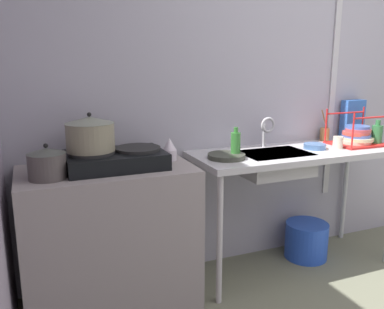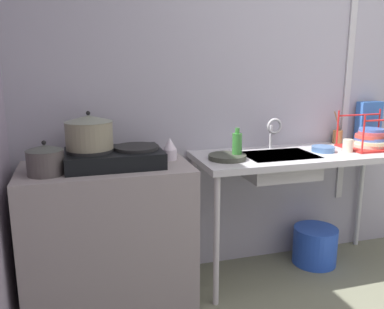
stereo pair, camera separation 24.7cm
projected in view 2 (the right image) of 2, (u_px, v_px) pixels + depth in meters
The scene contains 18 objects.
wall_back at pixel (325, 74), 2.97m from camera, with size 5.14×0.10×2.71m, color #9D9BA7.
wall_metal_strip at pixel (350, 55), 2.93m from camera, with size 0.05×0.01×2.17m, color #B9B7BA.
counter_concrete at pixel (109, 235), 2.43m from camera, with size 0.98×0.54×0.85m, color gray.
counter_sink at pixel (302, 163), 2.70m from camera, with size 1.45×0.54×0.85m.
stove at pixel (114, 157), 2.34m from camera, with size 0.55×0.37×0.11m.
pot_on_left_burner at pixel (89, 132), 2.27m from camera, with size 0.27×0.27×0.21m.
pot_beside_stove at pixel (45, 160), 2.14m from camera, with size 0.20×0.20×0.19m.
percolator at pixel (170, 149), 2.48m from camera, with size 0.09×0.09×0.14m.
sink_basin at pixel (279, 166), 2.64m from camera, with size 0.46×0.33×0.15m, color #B9B7BA.
faucet at pixel (274, 129), 2.75m from camera, with size 0.11×0.06×0.22m.
frying_pan at pixel (227, 157), 2.50m from camera, with size 0.23×0.23×0.03m, color #35372E.
dish_rack at pixel (370, 140), 2.81m from camera, with size 0.37×0.29×0.25m.
cup_by_rack at pixel (348, 146), 2.70m from camera, with size 0.07×0.07×0.08m, color beige.
small_bowl_on_drainboard at pixel (323, 149), 2.71m from camera, with size 0.15×0.15×0.04m, color #4B70A5.
bottle_by_sink at pixel (237, 145), 2.50m from camera, with size 0.06×0.06×0.19m.
cereal_box at pixel (368, 122), 3.04m from camera, with size 0.19×0.08×0.30m, color #3466B9.
utensil_jar at pixel (338, 136), 2.99m from camera, with size 0.09×0.07×0.24m.
bucket_on_floor at pixel (315, 245), 2.95m from camera, with size 0.31×0.31×0.27m, color blue.
Camera 2 is at (-1.79, -0.90, 1.44)m, focal length 37.93 mm.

